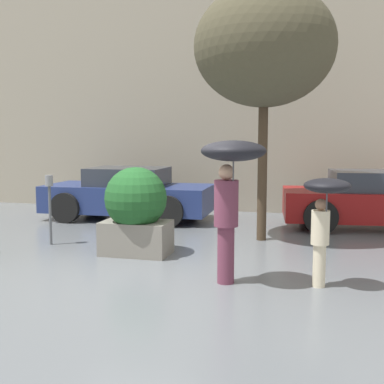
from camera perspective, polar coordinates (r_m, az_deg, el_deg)
ground_plane at (r=7.00m, az=-5.89°, el=-9.95°), size 40.00×40.00×0.00m
building_facade at (r=13.05m, az=4.10°, el=10.98°), size 18.00×0.30×6.00m
planter_box at (r=8.16m, az=-6.67°, el=-2.04°), size 1.14×1.05×1.49m
person_adult at (r=6.36m, az=4.61°, el=1.81°), size 0.85×0.85×1.94m
person_child at (r=6.46m, az=15.40°, el=-1.79°), size 0.60×0.60×1.46m
parked_car_near at (r=11.76m, az=-7.54°, el=-0.29°), size 4.03×1.96×1.25m
parked_car_far at (r=11.20m, az=20.45°, el=-0.99°), size 3.89×2.19×1.25m
street_tree at (r=9.41m, az=8.58°, el=16.61°), size 2.63×2.63×4.77m
parking_meter at (r=9.19m, az=-16.53°, el=-0.34°), size 0.14×0.14×1.29m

